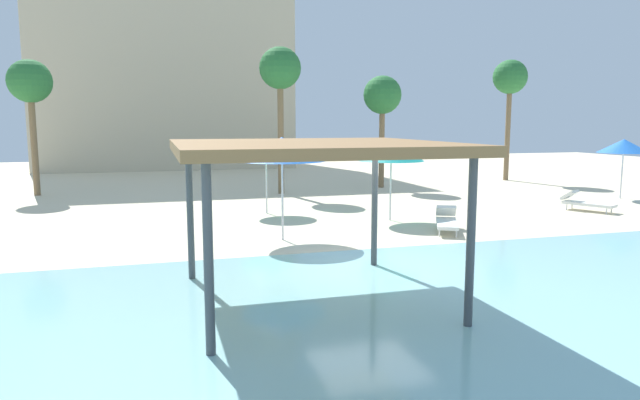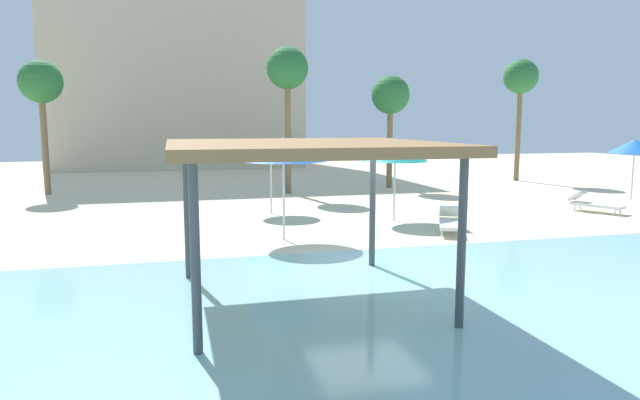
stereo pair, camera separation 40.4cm
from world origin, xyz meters
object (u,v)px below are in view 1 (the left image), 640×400
Objects in this scene: palm_tree_1 at (30,84)px; beach_umbrella_teal_0 at (266,151)px; beach_umbrella_blue_4 at (282,149)px; palm_tree_0 at (280,72)px; beach_umbrella_blue_2 at (624,146)px; lounge_chair_4 at (447,220)px; lounge_chair_3 at (584,202)px; palm_tree_2 at (382,97)px; shade_pavilion at (312,151)px; palm_tree_3 at (510,80)px; beach_umbrella_teal_1 at (391,152)px.

beach_umbrella_teal_0 is at bearing -41.14° from palm_tree_1.
beach_umbrella_blue_4 is 0.43× the size of palm_tree_0.
beach_umbrella_blue_2 is 1.31× the size of lounge_chair_4.
palm_tree_2 is (-4.38, 9.25, 4.20)m from lounge_chair_3.
palm_tree_1 is (-9.03, 7.89, 2.69)m from beach_umbrella_teal_0.
palm_tree_2 is (2.56, 11.42, 4.20)m from lounge_chair_4.
shade_pavilion is at bearing -66.61° from palm_tree_1.
palm_tree_3 is at bearing 27.01° from beach_umbrella_teal_0.
lounge_chair_3 is (11.55, -2.78, -1.93)m from beach_umbrella_teal_0.
beach_umbrella_blue_4 is at bearing -164.49° from beach_umbrella_blue_2.
palm_tree_2 is (8.31, 16.81, 1.75)m from shade_pavilion.
shade_pavilion is 10.41m from beach_umbrella_teal_0.
palm_tree_2 is at bearing 42.10° from beach_umbrella_teal_0.
beach_umbrella_teal_1 is 16.05m from palm_tree_3.
palm_tree_2 is at bearing -5.01° from palm_tree_1.
beach_umbrella_blue_4 is (-4.21, -2.16, 0.24)m from beach_umbrella_teal_1.
beach_umbrella_blue_4 is at bearing -152.78° from beach_umbrella_teal_1.
palm_tree_2 is at bearing 69.39° from beach_umbrella_teal_1.
lounge_chair_4 is at bearing -157.25° from beach_umbrella_blue_2.
beach_umbrella_teal_0 is 7.03m from lounge_chair_4.
palm_tree_0 reaches higher than lounge_chair_4.
beach_umbrella_teal_1 is 8.06m from lounge_chair_3.
palm_tree_0 reaches higher than shade_pavilion.
beach_umbrella_teal_1 is 1.33× the size of lounge_chair_4.
lounge_chair_4 is 17.58m from palm_tree_3.
beach_umbrella_teal_1 is 0.43× the size of palm_tree_1.
shade_pavilion is at bearing -96.33° from beach_umbrella_teal_0.
beach_umbrella_teal_0 is 1.29× the size of lounge_chair_3.
beach_umbrella_blue_4 is at bearing -55.98° from palm_tree_1.
lounge_chair_4 is 11.98m from palm_tree_0.
beach_umbrella_blue_4 is 15.49m from palm_tree_1.
beach_umbrella_teal_0 is 1.29× the size of lounge_chair_4.
shade_pavilion reaches higher than beach_umbrella_teal_0.
palm_tree_1 is at bearing 174.99° from palm_tree_2.
lounge_chair_3 is 7.27m from lounge_chair_4.
shade_pavilion is 8.25m from lounge_chair_4.
palm_tree_0 reaches higher than palm_tree_2.
beach_umbrella_teal_0 is 0.88× the size of beach_umbrella_blue_4.
beach_umbrella_teal_0 is at bearing -130.36° from lounge_chair_3.
beach_umbrella_teal_0 is at bearing -110.91° from lounge_chair_4.
palm_tree_1 is (-8.56, 12.69, 2.40)m from beach_umbrella_blue_4.
beach_umbrella_blue_2 is 16.65m from beach_umbrella_blue_4.
palm_tree_0 is at bearing 72.30° from beach_umbrella_teal_0.
beach_umbrella_blue_2 is at bearing 138.90° from lounge_chair_4.
beach_umbrella_teal_0 is 0.97× the size of beach_umbrella_teal_1.
palm_tree_1 is (-20.58, 10.67, 4.62)m from lounge_chair_3.
lounge_chair_3 is at bearing -40.05° from palm_tree_0.
beach_umbrella_teal_1 is at bearing -169.05° from beach_umbrella_blue_2.
palm_tree_2 reaches higher than lounge_chair_3.
lounge_chair_4 is (5.07, -0.15, -2.22)m from beach_umbrella_blue_4.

